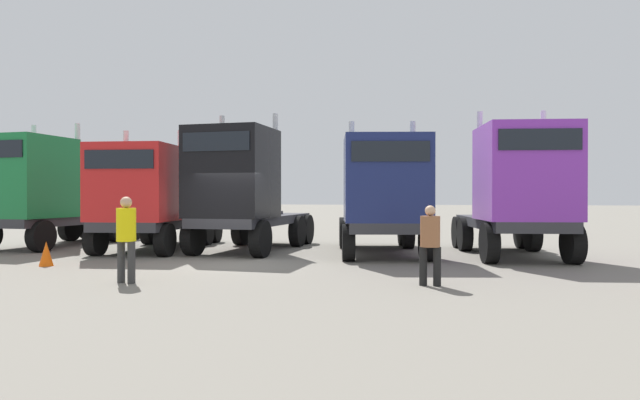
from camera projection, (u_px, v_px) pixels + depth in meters
ground at (225, 263)px, 14.96m from camera, size 200.00×200.00×0.00m
semi_truck_green at (40, 191)px, 19.24m from camera, size 2.99×6.54×4.45m
semi_truck_red at (146, 198)px, 17.79m from camera, size 3.01×6.43×4.03m
semi_truck_black at (241, 190)px, 17.58m from camera, size 2.97×6.26×4.54m
semi_truck_navy at (384, 196)px, 16.46m from camera, size 3.49×6.40×4.15m
semi_truck_purple at (519, 190)px, 15.82m from camera, size 3.19×6.02×4.41m
visitor_in_hivis at (126, 233)px, 11.50m from camera, size 0.48×0.48×1.82m
visitor_with_camera at (430, 239)px, 11.15m from camera, size 0.45×0.44×1.64m
traffic_cone_mid at (46, 254)px, 14.30m from camera, size 0.36×0.36×0.64m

